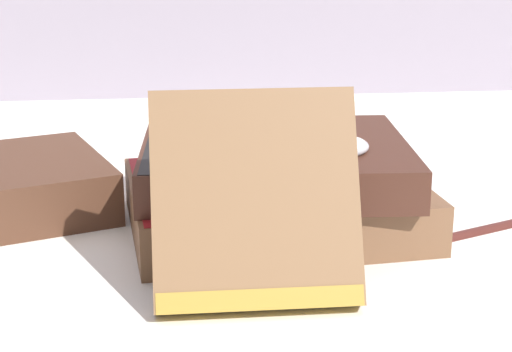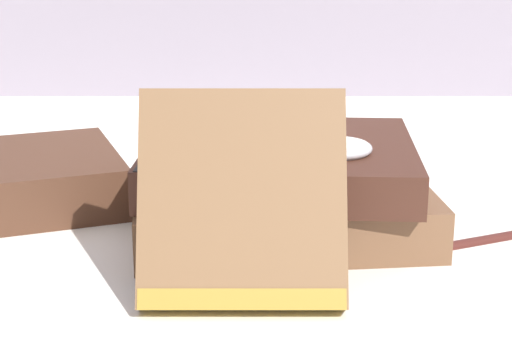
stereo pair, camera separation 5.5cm
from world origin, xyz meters
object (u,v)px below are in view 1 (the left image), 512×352
Objects in this scene: fountain_pen at (504,222)px; book_flat_bottom at (272,205)px; reading_glasses at (210,172)px; book_leaning_front at (256,208)px; book_flat_top at (272,161)px; pocket_watch at (335,146)px.

book_flat_bottom is at bearing 151.29° from fountain_pen.
book_flat_bottom is 0.14m from reading_glasses.
book_flat_top is at bearing 78.75° from book_leaning_front.
pocket_watch reaches higher than book_flat_top.
reading_glasses is (-0.04, 0.14, -0.02)m from book_flat_bottom.
fountain_pen is (0.21, -0.15, 0.00)m from reading_glasses.
book_flat_bottom is 1.12× the size of book_flat_top.
pocket_watch reaches higher than book_flat_bottom.
reading_glasses is 0.85× the size of fountain_pen.
book_leaning_front is (-0.02, -0.12, 0.01)m from book_flat_top.
book_flat_bottom is 1.69× the size of fountain_pen.
reading_glasses is at bearing 93.37° from book_leaning_front.
fountain_pen reaches higher than reading_glasses.
book_flat_bottom is 1.80× the size of book_leaning_front.
reading_glasses is at bearing 108.86° from book_flat_top.
reading_glasses is 0.26m from fountain_pen.
fountain_pen is (0.13, 0.01, -0.06)m from pocket_watch.
book_leaning_front is 1.11× the size of reading_glasses.
pocket_watch is (0.04, -0.02, 0.05)m from book_flat_bottom.
pocket_watch reaches higher than fountain_pen.
pocket_watch is at bearing -29.49° from book_flat_top.
fountain_pen is at bearing 3.74° from pocket_watch.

